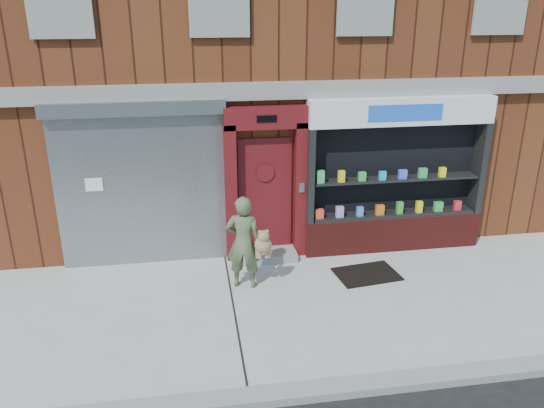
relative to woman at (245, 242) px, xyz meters
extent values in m
plane|color=#9E9E99|center=(1.27, -0.73, -0.82)|extent=(80.00, 80.00, 0.00)
cube|color=gray|center=(1.27, -2.88, -0.76)|extent=(60.00, 0.30, 0.12)
cube|color=#532412|center=(1.27, 5.27, 3.18)|extent=(12.00, 8.00, 8.00)
cube|color=gray|center=(1.27, 1.19, 2.33)|extent=(12.00, 0.16, 0.30)
cube|color=gray|center=(-1.73, 1.21, 0.58)|extent=(3.00, 0.10, 2.80)
cube|color=slate|center=(-1.73, 1.15, 2.10)|extent=(3.10, 0.30, 0.24)
cube|color=white|center=(-2.53, 1.15, 0.78)|extent=(0.30, 0.01, 0.24)
cube|color=#540E12|center=(-0.13, 1.13, 0.48)|extent=(0.22, 0.28, 2.60)
cube|color=#540E12|center=(1.17, 1.13, 0.48)|extent=(0.22, 0.28, 2.60)
cube|color=#540E12|center=(0.52, 1.13, 1.88)|extent=(1.50, 0.28, 0.40)
cube|color=black|center=(0.52, 0.98, 1.88)|extent=(0.35, 0.01, 0.12)
cube|color=#540F13|center=(0.52, 1.24, 0.38)|extent=(1.00, 0.06, 2.20)
cylinder|color=black|center=(0.52, 1.20, 0.83)|extent=(0.28, 0.02, 0.28)
cylinder|color=#540E12|center=(0.52, 1.19, 0.83)|extent=(0.34, 0.02, 0.34)
cube|color=gray|center=(0.52, 0.97, -0.75)|extent=(1.10, 0.55, 0.15)
cube|color=slate|center=(1.17, 0.98, 0.58)|extent=(0.10, 0.02, 0.18)
cube|color=#5C1815|center=(3.02, 1.07, -0.47)|extent=(3.50, 0.40, 0.70)
cube|color=black|center=(1.33, 1.07, 0.78)|extent=(0.12, 0.40, 1.80)
cube|color=black|center=(4.71, 1.07, 0.78)|extent=(0.12, 0.40, 1.80)
cube|color=black|center=(3.02, 1.26, 0.78)|extent=(3.30, 0.03, 1.80)
cube|color=black|center=(3.02, 1.07, -0.09)|extent=(3.20, 0.36, 0.06)
cube|color=black|center=(3.02, 1.07, 0.63)|extent=(3.20, 0.36, 0.04)
cube|color=white|center=(3.02, 1.07, 1.93)|extent=(3.50, 0.40, 0.50)
cube|color=#1849B7|center=(3.02, 0.87, 1.93)|extent=(1.40, 0.01, 0.30)
cube|color=#E84429|center=(1.52, 0.99, 0.03)|extent=(0.16, 0.09, 0.19)
cube|color=#A879DA|center=(1.92, 0.99, 0.05)|extent=(0.14, 0.09, 0.22)
cube|color=#4475E7|center=(2.32, 0.99, 0.03)|extent=(0.12, 0.09, 0.19)
cube|color=orange|center=(2.72, 0.99, 0.04)|extent=(0.16, 0.09, 0.20)
cube|color=green|center=(3.12, 0.99, 0.06)|extent=(0.12, 0.09, 0.24)
cube|color=yellow|center=(3.52, 0.99, 0.05)|extent=(0.12, 0.09, 0.23)
cube|color=green|center=(3.92, 0.99, 0.03)|extent=(0.17, 0.09, 0.19)
cube|color=red|center=(4.32, 0.99, 0.03)|extent=(0.14, 0.09, 0.19)
cube|color=green|center=(1.52, 0.99, 0.77)|extent=(0.14, 0.09, 0.24)
cube|color=yellow|center=(1.92, 0.99, 0.75)|extent=(0.12, 0.09, 0.21)
cube|color=green|center=(2.32, 0.99, 0.73)|extent=(0.14, 0.09, 0.17)
cube|color=#25A1BC|center=(2.72, 0.99, 0.73)|extent=(0.13, 0.09, 0.16)
cube|color=#445AE8|center=(3.12, 0.99, 0.73)|extent=(0.15, 0.09, 0.17)
cube|color=green|center=(3.52, 0.99, 0.74)|extent=(0.16, 0.09, 0.19)
cube|color=yellow|center=(3.92, 0.99, 0.74)|extent=(0.12, 0.09, 0.18)
imported|color=#4F5C3C|center=(-0.03, 0.01, 0.00)|extent=(0.67, 0.52, 1.64)
sphere|color=olive|center=(0.29, -0.15, 0.00)|extent=(0.29, 0.29, 0.29)
sphere|color=olive|center=(0.29, -0.19, 0.18)|extent=(0.19, 0.19, 0.19)
sphere|color=olive|center=(0.23, -0.19, 0.26)|extent=(0.07, 0.07, 0.07)
sphere|color=olive|center=(0.34, -0.19, 0.26)|extent=(0.07, 0.07, 0.07)
cylinder|color=olive|center=(0.19, -0.15, -0.14)|extent=(0.07, 0.07, 0.18)
cylinder|color=olive|center=(0.38, -0.15, -0.14)|extent=(0.07, 0.07, 0.18)
cylinder|color=olive|center=(0.23, -0.16, -0.14)|extent=(0.07, 0.07, 0.18)
cylinder|color=olive|center=(0.34, -0.16, -0.14)|extent=(0.07, 0.07, 0.18)
cube|color=black|center=(2.20, 0.04, -0.81)|extent=(1.19, 0.90, 0.03)
camera|label=1|loc=(-0.84, -8.06, 3.74)|focal=35.00mm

